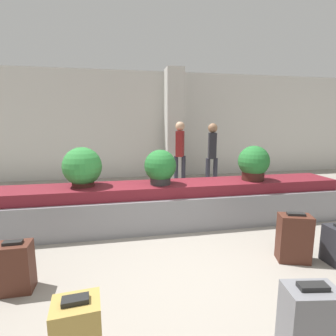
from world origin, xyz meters
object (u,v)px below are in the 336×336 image
at_px(pillar, 174,125).
at_px(potted_plant_0, 82,168).
at_px(potted_plant_1, 160,167).
at_px(potted_plant_2, 254,163).
at_px(suitcase_2, 294,238).
at_px(suitcase_0, 15,267).
at_px(traveler_0, 180,148).
at_px(traveler_1, 212,150).

xyz_separation_m(pillar, potted_plant_0, (-2.19, -3.41, -0.60)).
xyz_separation_m(potted_plant_1, potted_plant_2, (1.61, 0.01, 0.02)).
relative_size(suitcase_2, potted_plant_0, 1.01).
bearing_deg(pillar, potted_plant_1, -105.85).
relative_size(suitcase_0, potted_plant_0, 0.88).
bearing_deg(traveler_0, suitcase_0, -11.20).
bearing_deg(suitcase_0, potted_plant_2, 22.10).
height_order(suitcase_2, potted_plant_0, potted_plant_0).
bearing_deg(potted_plant_1, potted_plant_0, 175.44).
xyz_separation_m(potted_plant_2, traveler_1, (0.06, 2.14, -0.00)).
distance_m(suitcase_2, traveler_0, 4.03).
height_order(potted_plant_2, traveler_0, traveler_0).
bearing_deg(traveler_0, suitcase_2, 29.60).
relative_size(pillar, traveler_1, 1.92).
bearing_deg(potted_plant_2, pillar, 100.01).
xyz_separation_m(potted_plant_0, traveler_0, (2.13, 2.45, 0.02)).
bearing_deg(potted_plant_1, traveler_0, 69.77).
xyz_separation_m(potted_plant_0, potted_plant_1, (1.20, -0.10, -0.02)).
bearing_deg(pillar, suitcase_2, -85.09).
distance_m(potted_plant_1, traveler_0, 2.71).
relative_size(potted_plant_1, potted_plant_2, 0.94).
bearing_deg(traveler_1, potted_plant_2, 12.99).
xyz_separation_m(suitcase_2, potted_plant_0, (-2.61, 1.49, 0.71)).
relative_size(potted_plant_0, potted_plant_1, 1.10).
relative_size(potted_plant_1, traveler_0, 0.33).
bearing_deg(pillar, traveler_0, -93.49).
bearing_deg(potted_plant_1, potted_plant_2, 0.27).
xyz_separation_m(potted_plant_1, traveler_0, (0.94, 2.54, 0.04)).
height_order(suitcase_0, suitcase_2, suitcase_2).
relative_size(suitcase_0, potted_plant_2, 0.91).
xyz_separation_m(pillar, suitcase_2, (0.42, -4.90, -1.30)).
xyz_separation_m(potted_plant_1, traveler_1, (1.67, 2.15, 0.01)).
bearing_deg(suitcase_2, potted_plant_1, 153.27).
xyz_separation_m(pillar, suitcase_0, (-2.69, -4.89, -1.34)).
bearing_deg(suitcase_2, pillar, 112.71).
relative_size(potted_plant_0, potted_plant_2, 1.03).
xyz_separation_m(pillar, potted_plant_1, (-1.00, -3.51, -0.62)).
relative_size(pillar, suitcase_2, 5.21).
bearing_deg(potted_plant_0, pillar, 57.27).
relative_size(pillar, potted_plant_2, 5.43).
relative_size(suitcase_0, traveler_1, 0.32).
height_order(pillar, suitcase_0, pillar).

